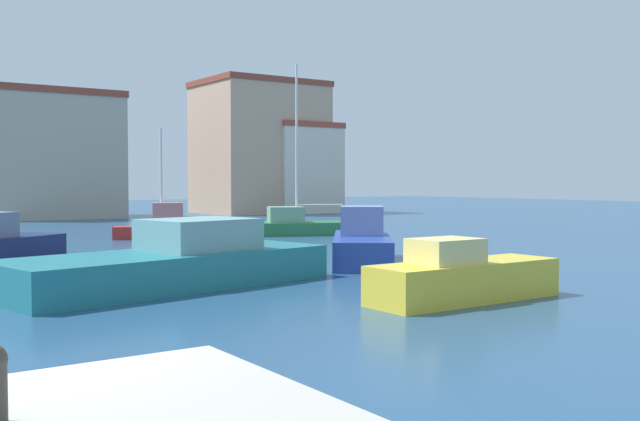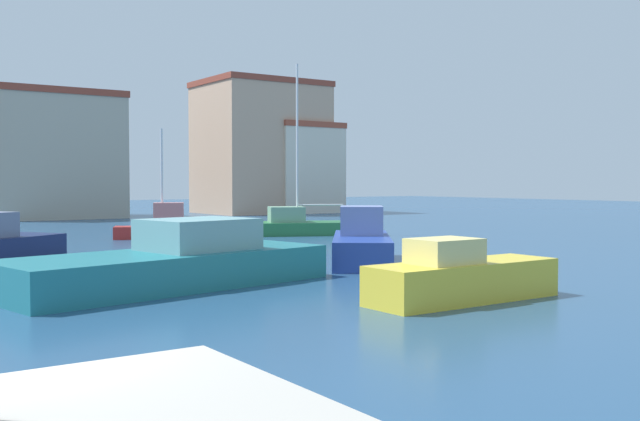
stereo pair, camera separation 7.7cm
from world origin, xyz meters
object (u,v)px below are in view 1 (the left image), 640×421
(motorboat_teal_behind_lamppost, at_px, (175,263))
(sailboat_green_far_left, at_px, (295,225))
(motorboat_blue_center_channel, at_px, (362,244))
(sailboat_red_far_right, at_px, (164,226))
(motorboat_yellow_distant_north, at_px, (462,277))

(motorboat_teal_behind_lamppost, bearing_deg, sailboat_green_far_left, 47.62)
(motorboat_blue_center_channel, bearing_deg, motorboat_teal_behind_lamppost, -168.11)
(sailboat_green_far_left, xyz_separation_m, sailboat_red_far_right, (-6.73, 1.55, 0.11))
(sailboat_red_far_right, xyz_separation_m, motorboat_blue_center_channel, (1.36, -14.20, 0.04))
(sailboat_green_far_left, relative_size, motorboat_yellow_distant_north, 1.78)
(sailboat_red_far_right, distance_m, motorboat_blue_center_channel, 14.26)
(motorboat_teal_behind_lamppost, height_order, motorboat_yellow_distant_north, motorboat_teal_behind_lamppost)
(motorboat_teal_behind_lamppost, bearing_deg, motorboat_yellow_distant_north, -52.84)
(sailboat_green_far_left, distance_m, motorboat_yellow_distant_north, 22.01)
(motorboat_teal_behind_lamppost, bearing_deg, sailboat_red_far_right, 68.35)
(motorboat_yellow_distant_north, bearing_deg, motorboat_blue_center_channel, 68.68)
(sailboat_green_far_left, distance_m, motorboat_teal_behind_lamppost, 19.29)
(sailboat_green_far_left, relative_size, motorboat_teal_behind_lamppost, 0.96)
(motorboat_blue_center_channel, xyz_separation_m, motorboat_yellow_distant_north, (-3.01, -7.71, -0.10))
(sailboat_green_far_left, height_order, motorboat_teal_behind_lamppost, sailboat_green_far_left)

